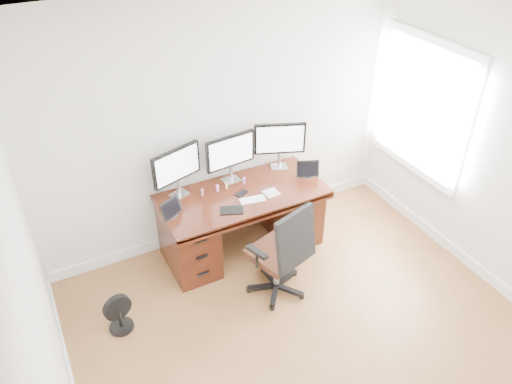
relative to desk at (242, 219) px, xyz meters
name	(u,v)px	position (x,y,z in m)	size (l,w,h in m)	color
ground	(338,375)	(0.00, -1.83, -0.40)	(4.50, 4.50, 0.00)	brown
back_wall	(222,122)	(0.00, 0.42, 0.95)	(4.00, 0.10, 2.70)	white
desk	(242,219)	(0.00, 0.00, 0.00)	(1.70, 0.80, 0.75)	#3F170C
office_chair	(281,266)	(0.04, -0.77, -0.06)	(0.70, 0.70, 1.05)	black
floor_fan	(119,314)	(-1.48, -0.50, -0.22)	(0.27, 0.22, 0.38)	black
monitor_left	(177,167)	(-0.58, 0.24, 0.68)	(0.53, 0.20, 0.53)	silver
monitor_center	(230,153)	(0.00, 0.24, 0.68)	(0.55, 0.16, 0.53)	silver
monitor_right	(280,140)	(0.58, 0.24, 0.68)	(0.52, 0.23, 0.53)	silver
tablet_left	(172,210)	(-0.77, -0.08, 0.43)	(0.24, 0.18, 0.19)	silver
tablet_right	(308,170)	(0.75, -0.08, 0.43)	(0.25, 0.15, 0.19)	silver
keyboard	(253,200)	(0.03, -0.19, 0.36)	(0.26, 0.11, 0.01)	white
trackpad	(271,193)	(0.26, -0.17, 0.35)	(0.14, 0.14, 0.01)	silver
drawing_tablet	(232,210)	(-0.22, -0.25, 0.35)	(0.22, 0.14, 0.01)	black
phone	(242,193)	(-0.01, -0.03, 0.35)	(0.14, 0.07, 0.01)	black
figurine_brown	(202,192)	(-0.38, 0.12, 0.39)	(0.03, 0.03, 0.08)	#8F5549
figurine_pink	(217,188)	(-0.21, 0.12, 0.39)	(0.03, 0.03, 0.08)	#F184CE
figurine_yellow	(227,185)	(-0.11, 0.12, 0.39)	(0.03, 0.03, 0.08)	#DBD577
figurine_purple	(244,180)	(0.09, 0.12, 0.39)	(0.03, 0.03, 0.08)	#AA73D1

